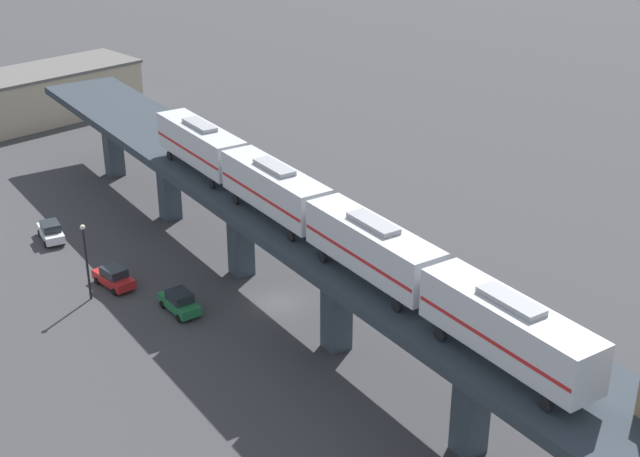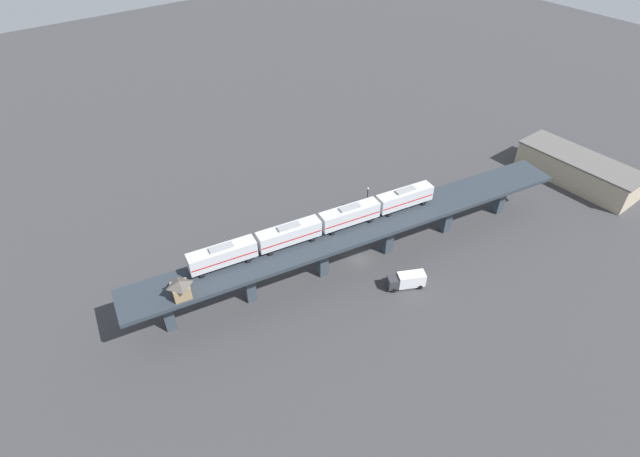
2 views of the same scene
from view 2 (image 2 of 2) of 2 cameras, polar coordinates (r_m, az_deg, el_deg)
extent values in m
plane|color=#38383A|center=(102.23, 4.53, -3.63)|extent=(400.00, 400.00, 0.00)
cube|color=#283039|center=(96.69, 4.78, 0.07)|extent=(24.42, 92.05, 0.80)
cube|color=#333D47|center=(90.70, -17.05, -9.09)|extent=(2.09, 2.09, 8.10)
cube|color=#333D47|center=(92.35, -8.07, -6.25)|extent=(2.09, 2.09, 8.10)
cube|color=#333D47|center=(96.34, 0.29, -3.43)|extent=(2.09, 2.09, 8.10)
cube|color=#333D47|center=(102.39, 7.78, -0.83)|extent=(2.09, 2.09, 8.10)
cube|color=#333D47|center=(110.17, 14.31, 1.46)|extent=(2.09, 2.09, 8.10)
cube|color=#333D47|center=(119.33, 19.93, 3.40)|extent=(2.09, 2.09, 8.10)
cube|color=silver|center=(87.65, -11.10, -3.00)|extent=(4.86, 12.31, 3.10)
cube|color=#B21E1E|center=(87.85, -11.08, -3.15)|extent=(4.86, 12.08, 0.24)
cube|color=gray|center=(86.52, -11.24, -2.15)|extent=(2.12, 4.38, 0.36)
cylinder|color=black|center=(89.37, -13.72, -4.34)|extent=(0.36, 0.87, 0.84)
cylinder|color=black|center=(87.64, -13.29, -5.30)|extent=(0.36, 0.87, 0.84)
cylinder|color=black|center=(90.67, -8.67, -2.76)|extent=(0.36, 0.87, 0.84)
cylinder|color=black|center=(88.96, -8.14, -3.68)|extent=(0.36, 0.87, 0.84)
cube|color=silver|center=(90.50, -3.56, -0.63)|extent=(4.86, 12.31, 3.10)
cube|color=#B21E1E|center=(90.69, -3.55, -0.77)|extent=(4.86, 12.08, 0.24)
cube|color=gray|center=(89.41, -3.60, 0.23)|extent=(2.12, 4.38, 0.36)
cylinder|color=black|center=(91.60, -6.21, -1.98)|extent=(0.36, 0.87, 0.84)
cylinder|color=black|center=(89.91, -5.64, -2.87)|extent=(0.36, 0.87, 0.84)
cylinder|color=black|center=(93.99, -1.47, -0.47)|extent=(0.36, 0.87, 0.84)
cylinder|color=black|center=(92.35, -0.83, -1.31)|extent=(0.36, 0.87, 0.84)
cube|color=silver|center=(94.96, 3.39, 1.57)|extent=(4.86, 12.31, 3.10)
cube|color=#B21E1E|center=(95.14, 3.39, 1.43)|extent=(4.86, 12.08, 0.24)
cube|color=gray|center=(93.91, 3.43, 2.41)|extent=(2.12, 4.38, 0.36)
cylinder|color=black|center=(95.45, 0.80, 0.26)|extent=(0.36, 0.87, 0.84)
cylinder|color=black|center=(93.82, 1.47, -0.55)|extent=(0.36, 0.87, 0.84)
cylinder|color=black|center=(98.83, 5.12, 1.64)|extent=(0.36, 0.87, 0.84)
cylinder|color=black|center=(97.26, 5.84, 0.88)|extent=(0.36, 0.87, 0.84)
cube|color=silver|center=(100.80, 9.64, 3.53)|extent=(4.86, 12.31, 3.10)
cube|color=#B21E1E|center=(100.97, 9.62, 3.39)|extent=(4.86, 12.08, 0.24)
cube|color=gray|center=(99.82, 9.75, 4.34)|extent=(2.12, 4.38, 0.36)
cylinder|color=black|center=(100.73, 7.17, 2.29)|extent=(0.36, 0.87, 0.84)
cylinder|color=black|center=(99.20, 7.91, 1.55)|extent=(0.36, 0.87, 0.84)
cylinder|color=black|center=(104.95, 11.04, 3.51)|extent=(0.36, 0.87, 0.84)
cylinder|color=black|center=(103.48, 11.80, 2.82)|extent=(0.36, 0.87, 0.84)
cube|color=#8C7251|center=(84.82, -15.60, -6.86)|extent=(3.25, 3.25, 2.50)
pyramid|color=#4C4742|center=(83.65, -15.79, -6.05)|extent=(3.74, 3.74, 0.90)
cube|color=silver|center=(120.15, 11.14, 3.54)|extent=(2.95, 4.73, 0.80)
cube|color=#1E2328|center=(119.63, 11.12, 3.83)|extent=(2.19, 2.57, 0.76)
cylinder|color=black|center=(120.30, 10.32, 3.47)|extent=(0.41, 0.70, 0.66)
cylinder|color=black|center=(119.14, 10.72, 3.02)|extent=(0.41, 0.70, 0.66)
cylinder|color=black|center=(121.62, 11.50, 3.74)|extent=(0.41, 0.70, 0.66)
cylinder|color=black|center=(120.47, 11.90, 3.29)|extent=(0.41, 0.70, 0.66)
cube|color=#1E6638|center=(107.99, 3.98, -0.34)|extent=(2.36, 4.60, 0.80)
cube|color=#1E2328|center=(107.43, 3.93, -0.05)|extent=(1.91, 2.39, 0.76)
cylinder|color=black|center=(108.17, 3.09, -0.50)|extent=(0.32, 0.69, 0.66)
cylinder|color=black|center=(107.08, 3.57, -1.00)|extent=(0.32, 0.69, 0.66)
cylinder|color=black|center=(109.42, 4.36, -0.02)|extent=(0.32, 0.69, 0.66)
cylinder|color=black|center=(108.35, 4.85, -0.52)|extent=(0.32, 0.69, 0.66)
cube|color=#AD1E1E|center=(113.01, 6.43, 1.53)|extent=(1.80, 4.40, 0.80)
cube|color=#1E2328|center=(112.45, 6.40, 1.82)|extent=(1.64, 2.20, 0.76)
cylinder|color=black|center=(112.93, 5.59, 1.32)|extent=(0.24, 0.66, 0.66)
cylinder|color=black|center=(111.97, 6.17, 0.89)|extent=(0.24, 0.66, 0.66)
cylinder|color=black|center=(114.54, 6.66, 1.84)|extent=(0.24, 0.66, 0.66)
cylinder|color=black|center=(113.59, 7.24, 1.43)|extent=(0.24, 0.66, 0.66)
cube|color=#333338|center=(96.04, 8.32, -6.11)|extent=(2.87, 2.78, 2.30)
cube|color=silver|center=(96.91, 10.38, -5.72)|extent=(4.40, 5.68, 2.70)
cylinder|color=black|center=(97.50, 8.10, -6.18)|extent=(0.76, 1.05, 1.00)
cylinder|color=black|center=(96.20, 8.43, -7.00)|extent=(0.76, 1.05, 1.00)
cylinder|color=black|center=(99.00, 10.96, -5.74)|extent=(0.76, 1.05, 1.00)
cylinder|color=black|center=(97.66, 11.35, -6.57)|extent=(0.76, 1.05, 1.00)
cylinder|color=black|center=(112.71, 5.40, 3.10)|extent=(0.20, 0.20, 6.50)
sphere|color=beige|center=(110.72, 5.51, 4.56)|extent=(0.44, 0.44, 0.44)
cube|color=tan|center=(138.33, 27.35, 5.93)|extent=(28.20, 10.57, 6.40)
cube|color=#595654|center=(136.74, 27.77, 7.11)|extent=(28.76, 10.78, 0.40)
camera|label=1|loc=(103.38, -35.39, 13.97)|focal=50.00mm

